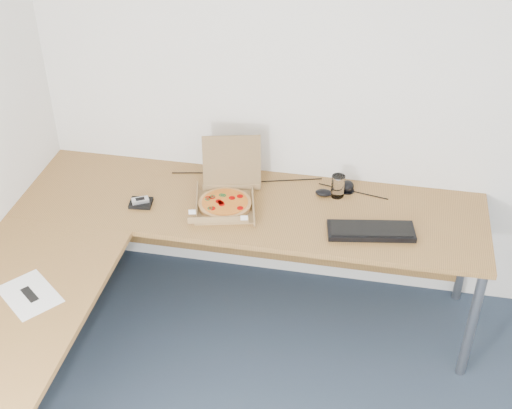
% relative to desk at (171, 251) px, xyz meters
% --- Properties ---
extents(room_shell, '(3.50, 3.50, 2.50)m').
position_rel_desk_xyz_m(room_shell, '(0.82, -0.97, 0.55)').
color(room_shell, white).
rests_on(room_shell, ground).
extents(desk, '(2.50, 2.20, 0.73)m').
position_rel_desk_xyz_m(desk, '(0.00, 0.00, 0.00)').
color(desk, olive).
rests_on(desk, ground).
extents(pizza_box, '(0.32, 0.37, 0.32)m').
position_rel_desk_xyz_m(pizza_box, '(0.19, 0.40, 0.07)').
color(pizza_box, '#997648').
rests_on(pizza_box, desk).
extents(drinking_glass, '(0.07, 0.07, 0.13)m').
position_rel_desk_xyz_m(drinking_glass, '(0.77, 0.60, 0.09)').
color(drinking_glass, silver).
rests_on(drinking_glass, desk).
extents(keyboard, '(0.46, 0.23, 0.03)m').
position_rel_desk_xyz_m(keyboard, '(0.97, 0.29, 0.04)').
color(keyboard, black).
rests_on(keyboard, desk).
extents(mouse, '(0.09, 0.06, 0.03)m').
position_rel_desk_xyz_m(mouse, '(0.70, 0.59, 0.05)').
color(mouse, black).
rests_on(mouse, desk).
extents(wallet, '(0.13, 0.11, 0.02)m').
position_rel_desk_xyz_m(wallet, '(-0.26, 0.31, 0.04)').
color(wallet, black).
rests_on(wallet, desk).
extents(phone, '(0.10, 0.08, 0.02)m').
position_rel_desk_xyz_m(phone, '(-0.26, 0.31, 0.06)').
color(phone, '#B2B5BA').
rests_on(phone, wallet).
extents(paper_sheet, '(0.36, 0.34, 0.00)m').
position_rel_desk_xyz_m(paper_sheet, '(-0.53, -0.46, 0.03)').
color(paper_sheet, white).
rests_on(paper_sheet, desk).
extents(dome_speaker, '(0.08, 0.08, 0.07)m').
position_rel_desk_xyz_m(dome_speaker, '(0.82, 0.66, 0.06)').
color(dome_speaker, black).
rests_on(dome_speaker, desk).
extents(cable_bundle, '(0.59, 0.12, 0.01)m').
position_rel_desk_xyz_m(cable_bundle, '(0.41, 0.67, 0.03)').
color(cable_bundle, black).
rests_on(cable_bundle, desk).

